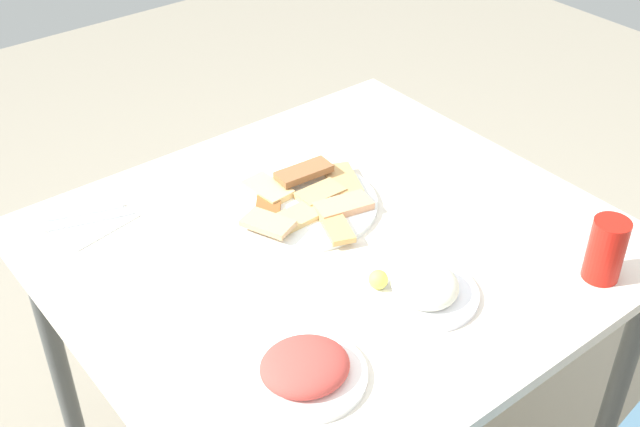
% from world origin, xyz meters
% --- Properties ---
extents(dining_table, '(1.03, 0.94, 0.75)m').
position_xyz_m(dining_table, '(0.00, 0.00, 0.67)').
color(dining_table, silver).
rests_on(dining_table, ground_plane).
extents(pide_platter, '(0.32, 0.33, 0.04)m').
position_xyz_m(pide_platter, '(-0.02, -0.12, 0.76)').
color(pide_platter, white).
rests_on(pide_platter, dining_table).
extents(salad_plate_greens, '(0.20, 0.20, 0.05)m').
position_xyz_m(salad_plate_greens, '(0.26, 0.24, 0.77)').
color(salad_plate_greens, white).
rests_on(salad_plate_greens, dining_table).
extents(salad_plate_rice, '(0.19, 0.19, 0.06)m').
position_xyz_m(salad_plate_rice, '(-0.02, 0.22, 0.77)').
color(salad_plate_rice, white).
rests_on(salad_plate_rice, dining_table).
extents(soda_can, '(0.09, 0.09, 0.12)m').
position_xyz_m(soda_can, '(-0.31, 0.38, 0.81)').
color(soda_can, red).
rests_on(soda_can, dining_table).
extents(paper_napkin, '(0.18, 0.18, 0.00)m').
position_xyz_m(paper_napkin, '(0.34, -0.36, 0.75)').
color(paper_napkin, white).
rests_on(paper_napkin, dining_table).
extents(fork, '(0.16, 0.07, 0.00)m').
position_xyz_m(fork, '(0.34, -0.38, 0.76)').
color(fork, silver).
rests_on(fork, paper_napkin).
extents(spoon, '(0.17, 0.06, 0.00)m').
position_xyz_m(spoon, '(0.34, -0.34, 0.76)').
color(spoon, silver).
rests_on(spoon, paper_napkin).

